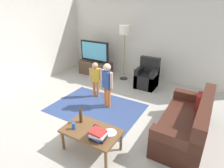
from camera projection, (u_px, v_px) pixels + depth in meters
ground at (99, 120)px, 4.23m from camera, size 7.80×7.80×0.00m
wall_back at (150, 38)px, 6.04m from camera, size 6.00×0.12×2.70m
wall_left at (5, 45)px, 5.07m from camera, size 0.12×6.00×2.70m
area_rug at (96, 108)px, 4.69m from camera, size 2.20×1.60×0.01m
tv_stand at (95, 68)px, 6.72m from camera, size 1.20×0.44×0.50m
tv at (94, 52)px, 6.46m from camera, size 1.10×0.28×0.71m
couch at (189, 125)px, 3.57m from camera, size 0.80×1.80×0.86m
armchair at (147, 77)px, 5.76m from camera, size 0.60×0.60×0.90m
floor_lamp at (125, 33)px, 5.82m from camera, size 0.36×0.36×1.78m
child_near_tv at (95, 77)px, 5.03m from camera, size 0.30×0.19×0.98m
child_center at (107, 82)px, 4.50m from camera, size 0.36×0.20×1.13m
coffee_table at (91, 132)px, 3.24m from camera, size 1.00×0.60×0.42m
book_stack at (98, 135)px, 3.00m from camera, size 0.28×0.25×0.15m
bottle at (81, 116)px, 3.38m from camera, size 0.06×0.06×0.32m
tv_remote at (98, 127)px, 3.29m from camera, size 0.18×0.08×0.02m
soda_can at (74, 126)px, 3.23m from camera, size 0.07×0.07×0.12m
plate at (110, 133)px, 3.15m from camera, size 0.22×0.22×0.02m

